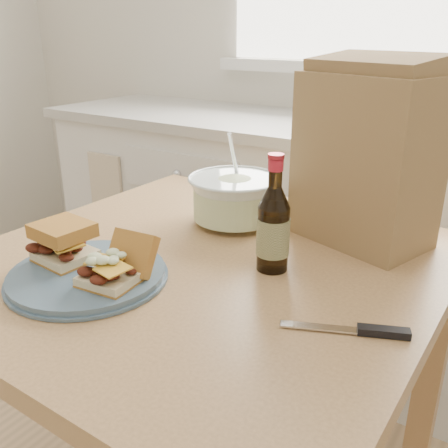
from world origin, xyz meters
The scene contains 10 objects.
wall_back centered at (0.00, 2.00, 1.35)m, with size 4.00×0.02×2.70m, color silver.
cabinet_run centered at (0.00, 1.70, 0.47)m, with size 2.50×0.64×0.94m.
dining_table centered at (0.09, 0.73, 0.69)m, with size 0.98×0.98×0.80m.
plate centered at (-0.04, 0.53, 0.81)m, with size 0.31×0.31×0.02m, color #496377.
sandwich_left centered at (-0.12, 0.54, 0.87)m, with size 0.12×0.11×0.08m.
sandwich_right centered at (0.03, 0.54, 0.85)m, with size 0.11×0.15×0.08m.
coleslaw_bowl centered at (0.03, 0.95, 0.86)m, with size 0.23×0.23×0.23m.
beer_bottle centered at (0.24, 0.77, 0.90)m, with size 0.07×0.07×0.24m.
knife centered at (0.48, 0.65, 0.81)m, with size 0.20×0.10×0.01m.
paper_bag centered at (0.33, 1.03, 0.99)m, with size 0.29×0.19×0.38m, color olive.
Camera 1 is at (0.67, -0.06, 1.27)m, focal length 40.00 mm.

